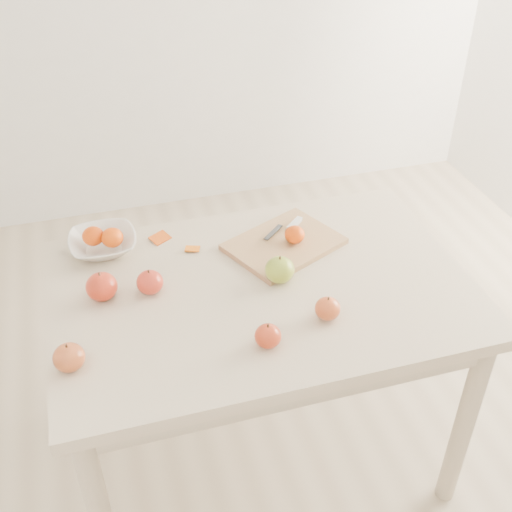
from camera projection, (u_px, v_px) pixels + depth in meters
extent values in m
plane|color=#C6B293|center=(260.00, 449.00, 2.28)|extent=(3.50, 3.50, 0.00)
cube|color=beige|center=(261.00, 291.00, 1.85)|extent=(1.20, 0.80, 0.04)
cylinder|color=#BCAA8E|center=(82.00, 343.00, 2.21)|extent=(0.06, 0.06, 0.71)
cylinder|color=#BCAA8E|center=(370.00, 287.00, 2.45)|extent=(0.06, 0.06, 0.71)
cylinder|color=#BCAA8E|center=(464.00, 424.00, 1.93)|extent=(0.06, 0.06, 0.71)
cube|color=tan|center=(284.00, 244.00, 1.99)|extent=(0.40, 0.35, 0.02)
ellipsoid|color=#E24908|center=(295.00, 235.00, 1.96)|extent=(0.06, 0.06, 0.05)
imported|color=silver|center=(103.00, 244.00, 1.96)|extent=(0.20, 0.20, 0.05)
ellipsoid|color=#D74207|center=(93.00, 236.00, 1.95)|extent=(0.07, 0.07, 0.06)
ellipsoid|color=#DF5707|center=(112.00, 238.00, 1.94)|extent=(0.07, 0.07, 0.06)
cube|color=#C5490D|center=(160.00, 239.00, 2.02)|extent=(0.07, 0.07, 0.01)
cube|color=orange|center=(192.00, 249.00, 1.97)|extent=(0.05, 0.05, 0.01)
cube|color=white|center=(295.00, 224.00, 2.05)|extent=(0.07, 0.06, 0.01)
cube|color=#3B3E43|center=(273.00, 232.00, 2.01)|extent=(0.08, 0.08, 0.00)
ellipsoid|color=olive|center=(280.00, 270.00, 1.83)|extent=(0.09, 0.09, 0.08)
ellipsoid|color=#940B0B|center=(102.00, 287.00, 1.77)|extent=(0.09, 0.09, 0.08)
ellipsoid|color=maroon|center=(69.00, 357.00, 1.56)|extent=(0.08, 0.08, 0.07)
ellipsoid|color=#9E0F11|center=(150.00, 282.00, 1.79)|extent=(0.08, 0.08, 0.07)
ellipsoid|color=#A5261C|center=(328.00, 309.00, 1.71)|extent=(0.07, 0.07, 0.06)
ellipsoid|color=maroon|center=(268.00, 336.00, 1.62)|extent=(0.07, 0.07, 0.06)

